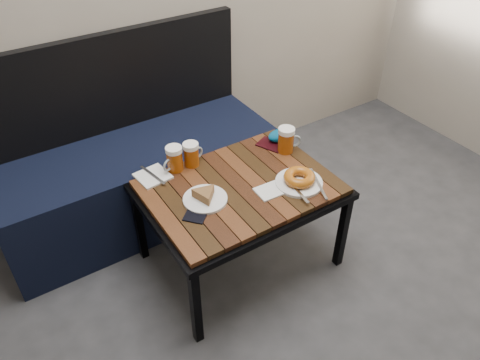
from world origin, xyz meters
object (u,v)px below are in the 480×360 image
plate_pie (205,197)px  plate_bagel (299,180)px  beer_mug_left (174,159)px  bench (137,173)px  beer_mug_centre (192,154)px  passport_navy (197,213)px  knit_pouch (280,135)px  passport_burgundy (271,145)px  cafe_table (240,193)px  beer_mug_right (286,140)px

plate_pie → plate_bagel: 0.42m
beer_mug_left → plate_bagel: size_ratio=0.45×
bench → beer_mug_left: (0.08, -0.33, 0.26)m
beer_mug_left → beer_mug_centre: (0.08, -0.01, -0.00)m
beer_mug_centre → plate_bagel: (0.32, -0.38, -0.03)m
beer_mug_left → passport_navy: (-0.06, -0.31, -0.06)m
bench → knit_pouch: bench is taller
beer_mug_centre → plate_bagel: size_ratio=0.43×
knit_pouch → passport_burgundy: bearing=-167.8°
passport_navy → knit_pouch: (0.61, 0.25, 0.02)m
beer_mug_centre → plate_bagel: 0.50m
knit_pouch → passport_navy: bearing=-157.4°
bench → cafe_table: 0.66m
plate_pie → plate_bagel: (0.40, -0.13, 0.00)m
beer_mug_left → passport_navy: 0.32m
plate_bagel → passport_burgundy: bearing=76.3°
bench → passport_navy: bench is taller
plate_bagel → beer_mug_left: bearing=136.6°
passport_navy → beer_mug_centre: bearing=113.3°
knit_pouch → bench: bearing=148.1°
cafe_table → beer_mug_centre: beer_mug_centre is taller
bench → knit_pouch: 0.77m
beer_mug_right → cafe_table: bearing=-140.6°
beer_mug_right → plate_pie: beer_mug_right is taller
plate_pie → passport_burgundy: 0.51m
plate_pie → knit_pouch: bearing=20.5°
passport_burgundy → knit_pouch: size_ratio=1.01×
cafe_table → passport_navy: bearing=-166.6°
beer_mug_left → beer_mug_centre: size_ratio=1.04×
cafe_table → knit_pouch: 0.42m
plate_bagel → beer_mug_right: bearing=65.7°
knit_pouch → plate_bagel: bearing=-113.0°
plate_bagel → passport_burgundy: size_ratio=2.07×
passport_burgundy → passport_navy: bearing=179.3°
beer_mug_centre → beer_mug_left: bearing=161.3°
knit_pouch → plate_pie: bearing=-159.5°
beer_mug_right → passport_navy: 0.60m
knit_pouch → cafe_table: bearing=-151.7°
beer_mug_left → passport_burgundy: bearing=151.5°
plate_bagel → passport_burgundy: 0.32m
beer_mug_right → knit_pouch: bearing=92.7°
cafe_table → beer_mug_right: 0.36m
plate_bagel → passport_burgundy: (0.08, 0.31, -0.02)m
cafe_table → plate_pie: size_ratio=4.49×
plate_bagel → passport_navy: (-0.47, 0.07, -0.02)m
beer_mug_centre → plate_pie: bearing=-121.2°
beer_mug_right → bench: bearing=163.1°
beer_mug_right → beer_mug_left: bearing=-174.4°
plate_bagel → knit_pouch: plate_bagel is taller
beer_mug_centre → beer_mug_right: bearing=-33.4°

